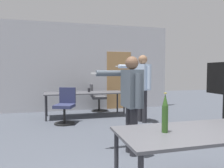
% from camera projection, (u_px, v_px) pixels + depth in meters
% --- Properties ---
extents(back_wall, '(5.90, 0.12, 2.99)m').
position_uv_depth(back_wall, '(89.00, 68.00, 7.64)').
color(back_wall, '#BCBCC1').
rests_on(back_wall, ground_plane).
extents(conference_table_near, '(1.65, 0.83, 0.73)m').
position_uv_depth(conference_table_near, '(195.00, 137.00, 2.32)').
color(conference_table_near, '#4C4C51').
rests_on(conference_table_near, ground_plane).
extents(conference_table_far, '(2.35, 0.82, 0.73)m').
position_uv_depth(conference_table_far, '(85.00, 94.00, 6.50)').
color(conference_table_far, '#4C4C51').
rests_on(conference_table_far, ground_plane).
extents(person_left_plaid, '(0.90, 0.59, 1.78)m').
position_uv_depth(person_left_plaid, '(142.00, 81.00, 5.76)').
color(person_left_plaid, '#28282D').
rests_on(person_left_plaid, ground_plane).
extents(person_right_polo, '(0.76, 0.61, 1.60)m').
position_uv_depth(person_right_polo, '(131.00, 96.00, 3.54)').
color(person_right_polo, '#28282D').
rests_on(person_right_polo, ground_plane).
extents(office_chair_far_left, '(0.56, 0.52, 0.93)m').
position_uv_depth(office_chair_far_left, '(97.00, 98.00, 7.37)').
color(office_chair_far_left, black).
rests_on(office_chair_far_left, ground_plane).
extents(office_chair_mid_tucked, '(0.61, 0.65, 0.92)m').
position_uv_depth(office_chair_mid_tucked, '(65.00, 107.00, 5.66)').
color(office_chair_mid_tucked, black).
rests_on(office_chair_mid_tucked, ground_plane).
extents(beer_bottle, '(0.06, 0.06, 0.41)m').
position_uv_depth(beer_bottle, '(165.00, 114.00, 2.25)').
color(beer_bottle, '#2D511E').
rests_on(beer_bottle, conference_table_near).
extents(drink_cup, '(0.08, 0.08, 0.11)m').
position_uv_depth(drink_cup, '(89.00, 90.00, 6.63)').
color(drink_cup, '#232328').
rests_on(drink_cup, conference_table_far).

